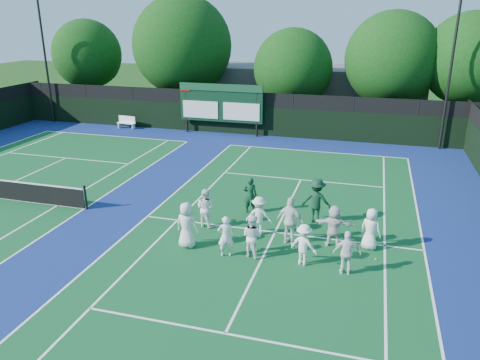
# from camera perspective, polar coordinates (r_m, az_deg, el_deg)

# --- Properties ---
(ground) EXTENTS (120.00, 120.00, 0.00)m
(ground) POSITION_cam_1_polar(r_m,az_deg,el_deg) (17.55, 3.61, -7.77)
(ground) COLOR #163C10
(ground) RESTS_ON ground
(court_apron) EXTENTS (34.00, 32.00, 0.01)m
(court_apron) POSITION_cam_1_polar(r_m,az_deg,el_deg) (20.35, -12.51, -4.21)
(court_apron) COLOR navy
(court_apron) RESTS_ON ground
(near_court) EXTENTS (11.05, 23.85, 0.01)m
(near_court) POSITION_cam_1_polar(r_m,az_deg,el_deg) (18.42, 4.30, -6.37)
(near_court) COLOR #105025
(near_court) RESTS_ON ground
(back_fence) EXTENTS (34.00, 0.08, 3.00)m
(back_fence) POSITION_cam_1_polar(r_m,az_deg,el_deg) (33.27, -0.46, 7.95)
(back_fence) COLOR black
(back_fence) RESTS_ON ground
(scoreboard) EXTENTS (6.00, 0.21, 3.55)m
(scoreboard) POSITION_cam_1_polar(r_m,az_deg,el_deg) (33.02, -2.37, 9.31)
(scoreboard) COLOR black
(scoreboard) RESTS_ON ground
(clubhouse) EXTENTS (18.00, 6.00, 4.00)m
(clubhouse) POSITION_cam_1_polar(r_m,az_deg,el_deg) (40.06, 8.45, 10.65)
(clubhouse) COLOR #5B5B60
(clubhouse) RESTS_ON ground
(light_pole_left) EXTENTS (1.20, 0.30, 10.12)m
(light_pole_left) POSITION_cam_1_polar(r_m,az_deg,el_deg) (39.35, -22.92, 15.54)
(light_pole_left) COLOR black
(light_pole_left) RESTS_ON ground
(light_pole_right) EXTENTS (1.20, 0.30, 10.12)m
(light_pole_right) POSITION_cam_1_polar(r_m,az_deg,el_deg) (31.30, 24.66, 14.65)
(light_pole_right) COLOR black
(light_pole_right) RESTS_ON ground
(bench) EXTENTS (1.48, 0.57, 0.91)m
(bench) POSITION_cam_1_polar(r_m,az_deg,el_deg) (36.11, -13.65, 6.92)
(bench) COLOR white
(bench) RESTS_ON ground
(tree_a) EXTENTS (5.60, 5.60, 7.76)m
(tree_a) POSITION_cam_1_polar(r_m,az_deg,el_deg) (41.84, -17.90, 14.20)
(tree_a) COLOR black
(tree_a) RESTS_ON ground
(tree_b) EXTENTS (7.62, 7.62, 9.58)m
(tree_b) POSITION_cam_1_polar(r_m,az_deg,el_deg) (37.79, -6.78, 15.66)
(tree_b) COLOR black
(tree_b) RESTS_ON ground
(tree_c) EXTENTS (5.77, 5.77, 7.20)m
(tree_c) POSITION_cam_1_polar(r_m,az_deg,el_deg) (35.52, 6.73, 13.14)
(tree_c) COLOR black
(tree_c) RESTS_ON ground
(tree_d) EXTENTS (6.51, 6.51, 8.40)m
(tree_d) POSITION_cam_1_polar(r_m,az_deg,el_deg) (34.99, 18.31, 13.56)
(tree_d) COLOR black
(tree_d) RESTS_ON ground
(tree_e) EXTENTS (6.15, 6.15, 8.33)m
(tree_e) POSITION_cam_1_polar(r_m,az_deg,el_deg) (35.47, 26.42, 12.81)
(tree_e) COLOR black
(tree_e) RESTS_ON ground
(tennis_ball_2) EXTENTS (0.07, 0.07, 0.07)m
(tennis_ball_2) POSITION_cam_1_polar(r_m,az_deg,el_deg) (17.99, 13.95, -7.51)
(tennis_ball_2) COLOR yellow
(tennis_ball_2) RESTS_ON ground
(tennis_ball_3) EXTENTS (0.07, 0.07, 0.07)m
(tennis_ball_3) POSITION_cam_1_polar(r_m,az_deg,el_deg) (20.67, -4.18, -3.31)
(tennis_ball_3) COLOR yellow
(tennis_ball_3) RESTS_ON ground
(tennis_ball_4) EXTENTS (0.07, 0.07, 0.07)m
(tennis_ball_4) POSITION_cam_1_polar(r_m,az_deg,el_deg) (21.13, 10.60, -3.08)
(tennis_ball_4) COLOR yellow
(tennis_ball_4) RESTS_ON ground
(tennis_ball_5) EXTENTS (0.07, 0.07, 0.07)m
(tennis_ball_5) POSITION_cam_1_polar(r_m,az_deg,el_deg) (17.09, 16.23, -9.24)
(tennis_ball_5) COLOR yellow
(tennis_ball_5) RESTS_ON ground
(player_front_0) EXTENTS (0.89, 0.62, 1.73)m
(player_front_0) POSITION_cam_1_polar(r_m,az_deg,el_deg) (17.05, -6.52, -5.48)
(player_front_0) COLOR silver
(player_front_0) RESTS_ON ground
(player_front_1) EXTENTS (0.65, 0.54, 1.51)m
(player_front_1) POSITION_cam_1_polar(r_m,az_deg,el_deg) (16.38, -1.77, -6.88)
(player_front_1) COLOR white
(player_front_1) RESTS_ON ground
(player_front_2) EXTENTS (0.92, 0.83, 1.56)m
(player_front_2) POSITION_cam_1_polar(r_m,az_deg,el_deg) (16.34, 1.49, -6.84)
(player_front_2) COLOR white
(player_front_2) RESTS_ON ground
(player_front_3) EXTENTS (1.07, 0.80, 1.47)m
(player_front_3) POSITION_cam_1_polar(r_m,az_deg,el_deg) (15.99, 7.78, -7.83)
(player_front_3) COLOR white
(player_front_3) RESTS_ON ground
(player_front_4) EXTENTS (0.93, 0.48, 1.52)m
(player_front_4) POSITION_cam_1_polar(r_m,az_deg,el_deg) (15.68, 12.91, -8.66)
(player_front_4) COLOR white
(player_front_4) RESTS_ON ground
(player_back_0) EXTENTS (0.91, 0.80, 1.60)m
(player_back_0) POSITION_cam_1_polar(r_m,az_deg,el_deg) (18.62, -4.23, -3.40)
(player_back_0) COLOR white
(player_back_0) RESTS_ON ground
(player_back_1) EXTENTS (1.06, 0.69, 1.54)m
(player_back_1) POSITION_cam_1_polar(r_m,az_deg,el_deg) (17.94, 2.32, -4.37)
(player_back_1) COLOR white
(player_back_1) RESTS_ON ground
(player_back_2) EXTENTS (1.14, 0.69, 1.82)m
(player_back_2) POSITION_cam_1_polar(r_m,az_deg,el_deg) (17.27, 6.17, -4.97)
(player_back_2) COLOR white
(player_back_2) RESTS_ON ground
(player_back_3) EXTENTS (1.49, 0.54, 1.58)m
(player_back_3) POSITION_cam_1_polar(r_m,az_deg,el_deg) (17.40, 11.38, -5.49)
(player_back_3) COLOR silver
(player_back_3) RESTS_ON ground
(player_back_4) EXTENTS (0.90, 0.77, 1.56)m
(player_back_4) POSITION_cam_1_polar(r_m,az_deg,el_deg) (17.49, 15.64, -5.76)
(player_back_4) COLOR white
(player_back_4) RESTS_ON ground
(coach_left) EXTENTS (0.65, 0.50, 1.60)m
(coach_left) POSITION_cam_1_polar(r_m,az_deg,el_deg) (19.85, 1.24, -1.85)
(coach_left) COLOR #0F3A21
(coach_left) RESTS_ON ground
(coach_right) EXTENTS (1.22, 0.71, 1.88)m
(coach_right) POSITION_cam_1_polar(r_m,az_deg,el_deg) (19.14, 9.28, -2.51)
(coach_right) COLOR #0E3620
(coach_right) RESTS_ON ground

